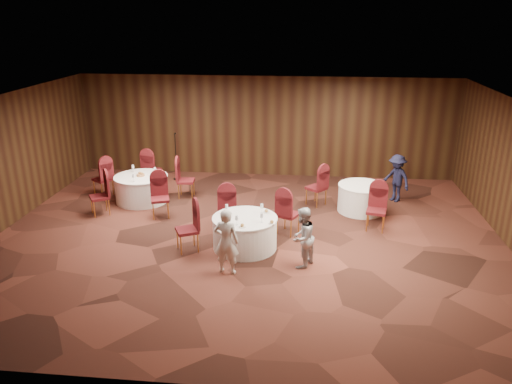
# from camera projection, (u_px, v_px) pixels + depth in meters

# --- Properties ---
(ground) EXTENTS (12.00, 12.00, 0.00)m
(ground) POSITION_uv_depth(u_px,v_px,m) (247.00, 238.00, 11.83)
(ground) COLOR black
(ground) RESTS_ON ground
(room_shell) EXTENTS (12.00, 12.00, 12.00)m
(room_shell) POSITION_uv_depth(u_px,v_px,m) (246.00, 158.00, 11.16)
(room_shell) COLOR silver
(room_shell) RESTS_ON ground
(table_main) EXTENTS (1.46, 1.46, 0.74)m
(table_main) POSITION_uv_depth(u_px,v_px,m) (245.00, 233.00, 11.23)
(table_main) COLOR white
(table_main) RESTS_ON ground
(table_left) EXTENTS (1.49, 1.49, 0.74)m
(table_left) POSITION_uv_depth(u_px,v_px,m) (142.00, 188.00, 14.05)
(table_left) COLOR white
(table_left) RESTS_ON ground
(table_right) EXTENTS (1.26, 1.26, 0.74)m
(table_right) POSITION_uv_depth(u_px,v_px,m) (361.00, 198.00, 13.33)
(table_right) COLOR white
(table_right) RESTS_ON ground
(chairs_main) EXTENTS (2.89, 2.06, 1.00)m
(chairs_main) POSITION_uv_depth(u_px,v_px,m) (235.00, 217.00, 11.77)
(chairs_main) COLOR #450D12
(chairs_main) RESTS_ON ground
(chairs_left) EXTENTS (3.08, 3.12, 1.00)m
(chairs_left) POSITION_uv_depth(u_px,v_px,m) (140.00, 184.00, 14.01)
(chairs_left) COLOR #450D12
(chairs_left) RESTS_ON ground
(chairs_right) EXTENTS (2.11, 2.24, 1.00)m
(chairs_right) POSITION_uv_depth(u_px,v_px,m) (345.00, 198.00, 12.94)
(chairs_right) COLOR #450D12
(chairs_right) RESTS_ON ground
(tabletop_main) EXTENTS (1.18, 1.03, 0.22)m
(tabletop_main) POSITION_uv_depth(u_px,v_px,m) (253.00, 216.00, 10.96)
(tabletop_main) COLOR silver
(tabletop_main) RESTS_ON table_main
(tabletop_left) EXTENTS (0.78, 0.90, 0.22)m
(tabletop_left) POSITION_uv_depth(u_px,v_px,m) (141.00, 173.00, 13.89)
(tabletop_left) COLOR silver
(tabletop_left) RESTS_ON table_left
(tabletop_right) EXTENTS (0.08, 0.08, 0.22)m
(tabletop_right) POSITION_uv_depth(u_px,v_px,m) (373.00, 183.00, 12.85)
(tabletop_right) COLOR silver
(tabletop_right) RESTS_ON table_right
(mic_stand) EXTENTS (0.24, 0.24, 1.51)m
(mic_stand) POSITION_uv_depth(u_px,v_px,m) (176.00, 166.00, 15.88)
(mic_stand) COLOR black
(mic_stand) RESTS_ON ground
(woman_a) EXTENTS (0.55, 0.40, 1.40)m
(woman_a) POSITION_uv_depth(u_px,v_px,m) (226.00, 241.00, 10.03)
(woman_a) COLOR silver
(woman_a) RESTS_ON ground
(woman_b) EXTENTS (0.73, 0.79, 1.31)m
(woman_b) POSITION_uv_depth(u_px,v_px,m) (302.00, 238.00, 10.32)
(woman_b) COLOR #BABBBF
(woman_b) RESTS_ON ground
(man_c) EXTENTS (0.95, 0.99, 1.35)m
(man_c) POSITION_uv_depth(u_px,v_px,m) (396.00, 178.00, 13.95)
(man_c) COLOR black
(man_c) RESTS_ON ground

